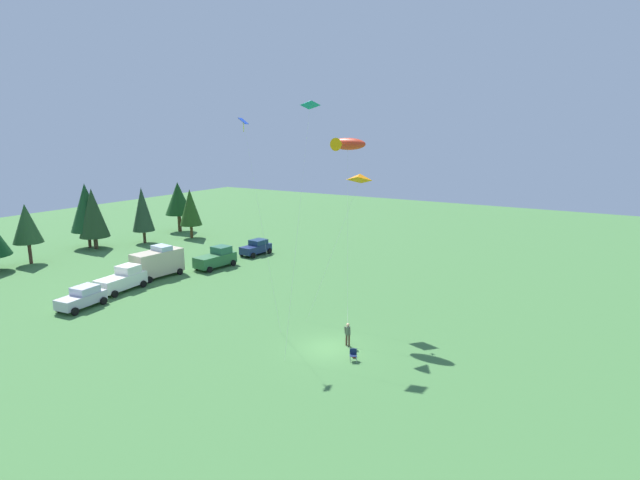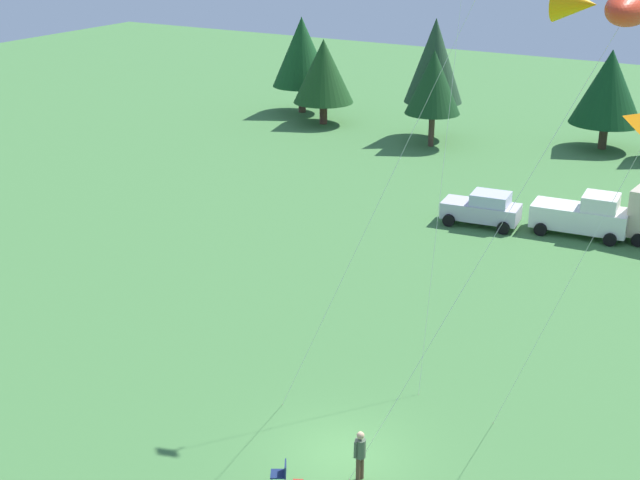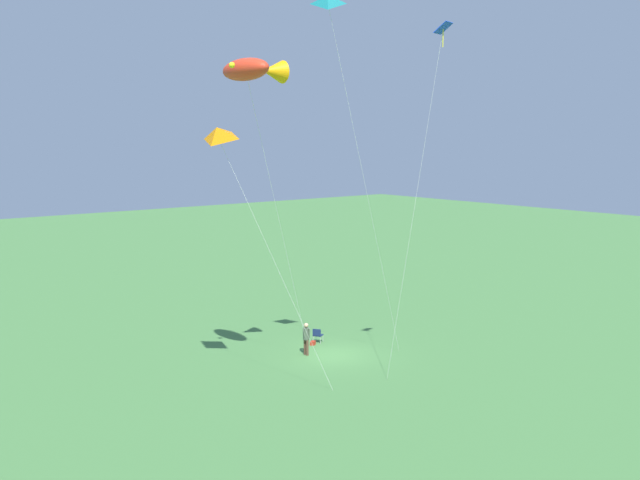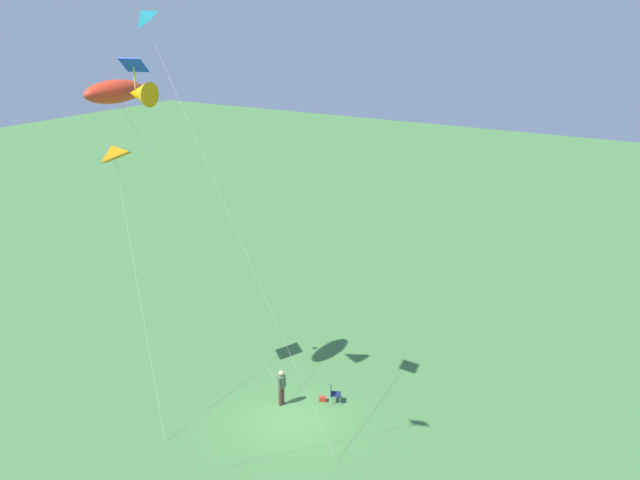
{
  "view_description": "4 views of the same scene",
  "coord_description": "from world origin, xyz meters",
  "px_view_note": "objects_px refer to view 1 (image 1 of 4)",
  "views": [
    {
      "loc": [
        -29.02,
        -16.7,
        15.2
      ],
      "look_at": [
        -0.93,
        0.19,
        8.14
      ],
      "focal_mm": 28.0,
      "sensor_mm": 36.0,
      "label": 1
    },
    {
      "loc": [
        11.67,
        -21.57,
        16.86
      ],
      "look_at": [
        -1.66,
        1.35,
        6.7
      ],
      "focal_mm": 50.0,
      "sensor_mm": 36.0,
      "label": 2
    },
    {
      "loc": [
        24.83,
        29.43,
        11.51
      ],
      "look_at": [
        -0.33,
        -1.54,
        5.99
      ],
      "focal_mm": 42.0,
      "sensor_mm": 36.0,
      "label": 3
    },
    {
      "loc": [
        -16.45,
        24.26,
        17.98
      ],
      "look_at": [
        -0.17,
        -2.3,
        7.88
      ],
      "focal_mm": 42.0,
      "sensor_mm": 36.0,
      "label": 4
    }
  ],
  "objects_px": {
    "person_kite_flyer": "(348,333)",
    "folding_chair": "(353,354)",
    "truck_green_flatbed": "(216,258)",
    "kite_delta_orange": "(360,177)",
    "van_camper_beige": "(158,262)",
    "truck_white_pickup": "(122,279)",
    "kite_delta_teal": "(309,105)",
    "kite_large_fish": "(346,144)",
    "car_silver_compact": "(82,298)",
    "backpack_on_grass": "(354,356)",
    "kite_diamond_blue": "(246,135)",
    "car_navy_hatch": "(256,247)"
  },
  "relations": [
    {
      "from": "kite_diamond_blue",
      "to": "car_silver_compact",
      "type": "bearing_deg",
      "value": 105.28
    },
    {
      "from": "person_kite_flyer",
      "to": "folding_chair",
      "type": "distance_m",
      "value": 2.49
    },
    {
      "from": "person_kite_flyer",
      "to": "kite_large_fish",
      "type": "bearing_deg",
      "value": -146.23
    },
    {
      "from": "car_navy_hatch",
      "to": "car_silver_compact",
      "type": "bearing_deg",
      "value": -176.91
    },
    {
      "from": "backpack_on_grass",
      "to": "car_navy_hatch",
      "type": "height_order",
      "value": "car_navy_hatch"
    },
    {
      "from": "person_kite_flyer",
      "to": "car_navy_hatch",
      "type": "xyz_separation_m",
      "value": [
        18.62,
        23.02,
        -0.07
      ]
    },
    {
      "from": "kite_large_fish",
      "to": "kite_diamond_blue",
      "type": "distance_m",
      "value": 8.0
    },
    {
      "from": "truck_green_flatbed",
      "to": "backpack_on_grass",
      "type": "bearing_deg",
      "value": -112.54
    },
    {
      "from": "person_kite_flyer",
      "to": "folding_chair",
      "type": "xyz_separation_m",
      "value": [
        -1.95,
        -1.45,
        -0.53
      ]
    },
    {
      "from": "kite_delta_teal",
      "to": "van_camper_beige",
      "type": "bearing_deg",
      "value": 82.48
    },
    {
      "from": "truck_green_flatbed",
      "to": "kite_delta_orange",
      "type": "distance_m",
      "value": 23.47
    },
    {
      "from": "van_camper_beige",
      "to": "kite_delta_orange",
      "type": "bearing_deg",
      "value": -80.5
    },
    {
      "from": "truck_green_flatbed",
      "to": "folding_chair",
      "type": "bearing_deg",
      "value": -113.24
    },
    {
      "from": "folding_chair",
      "to": "kite_large_fish",
      "type": "relative_size",
      "value": 0.06
    },
    {
      "from": "backpack_on_grass",
      "to": "folding_chair",
      "type": "bearing_deg",
      "value": -159.02
    },
    {
      "from": "car_silver_compact",
      "to": "folding_chair",
      "type": "bearing_deg",
      "value": -89.41
    },
    {
      "from": "truck_white_pickup",
      "to": "kite_delta_orange",
      "type": "distance_m",
      "value": 25.74
    },
    {
      "from": "person_kite_flyer",
      "to": "van_camper_beige",
      "type": "distance_m",
      "value": 26.4
    },
    {
      "from": "folding_chair",
      "to": "van_camper_beige",
      "type": "xyz_separation_m",
      "value": [
        7.2,
        27.32,
        1.16
      ]
    },
    {
      "from": "car_navy_hatch",
      "to": "kite_large_fish",
      "type": "distance_m",
      "value": 27.28
    },
    {
      "from": "van_camper_beige",
      "to": "person_kite_flyer",
      "type": "bearing_deg",
      "value": -95.95
    },
    {
      "from": "car_silver_compact",
      "to": "car_navy_hatch",
      "type": "relative_size",
      "value": 1.0
    },
    {
      "from": "backpack_on_grass",
      "to": "car_navy_hatch",
      "type": "xyz_separation_m",
      "value": [
        20.09,
        24.29,
        0.84
      ]
    },
    {
      "from": "folding_chair",
      "to": "backpack_on_grass",
      "type": "xyz_separation_m",
      "value": [
        0.48,
        0.18,
        -0.38
      ]
    },
    {
      "from": "person_kite_flyer",
      "to": "kite_delta_teal",
      "type": "relative_size",
      "value": 0.1
    },
    {
      "from": "kite_large_fish",
      "to": "kite_diamond_blue",
      "type": "bearing_deg",
      "value": 140.33
    },
    {
      "from": "truck_white_pickup",
      "to": "kite_delta_teal",
      "type": "bearing_deg",
      "value": -88.43
    },
    {
      "from": "kite_large_fish",
      "to": "van_camper_beige",
      "type": "bearing_deg",
      "value": 90.43
    },
    {
      "from": "car_silver_compact",
      "to": "kite_delta_teal",
      "type": "xyz_separation_m",
      "value": [
        7.44,
        -19.16,
        16.31
      ]
    },
    {
      "from": "kite_large_fish",
      "to": "person_kite_flyer",
      "type": "bearing_deg",
      "value": -149.08
    },
    {
      "from": "car_silver_compact",
      "to": "kite_diamond_blue",
      "type": "xyz_separation_m",
      "value": [
        4.26,
        -15.61,
        14.09
      ]
    },
    {
      "from": "person_kite_flyer",
      "to": "backpack_on_grass",
      "type": "relative_size",
      "value": 5.44
    },
    {
      "from": "kite_diamond_blue",
      "to": "kite_delta_teal",
      "type": "relative_size",
      "value": 0.92
    },
    {
      "from": "kite_delta_orange",
      "to": "kite_diamond_blue",
      "type": "bearing_deg",
      "value": 143.08
    },
    {
      "from": "kite_diamond_blue",
      "to": "kite_delta_orange",
      "type": "distance_m",
      "value": 10.07
    },
    {
      "from": "kite_diamond_blue",
      "to": "kite_delta_orange",
      "type": "bearing_deg",
      "value": -36.92
    },
    {
      "from": "kite_delta_teal",
      "to": "backpack_on_grass",
      "type": "bearing_deg",
      "value": -123.07
    },
    {
      "from": "car_navy_hatch",
      "to": "kite_large_fish",
      "type": "bearing_deg",
      "value": -118.39
    },
    {
      "from": "car_silver_compact",
      "to": "kite_delta_orange",
      "type": "height_order",
      "value": "kite_delta_orange"
    },
    {
      "from": "truck_white_pickup",
      "to": "kite_diamond_blue",
      "type": "height_order",
      "value": "kite_diamond_blue"
    },
    {
      "from": "folding_chair",
      "to": "truck_white_pickup",
      "type": "height_order",
      "value": "truck_white_pickup"
    },
    {
      "from": "backpack_on_grass",
      "to": "kite_large_fish",
      "type": "relative_size",
      "value": 0.02
    },
    {
      "from": "truck_white_pickup",
      "to": "car_silver_compact",
      "type": "bearing_deg",
      "value": -171.44
    },
    {
      "from": "truck_white_pickup",
      "to": "folding_chair",
      "type": "bearing_deg",
      "value": -99.41
    },
    {
      "from": "van_camper_beige",
      "to": "kite_large_fish",
      "type": "height_order",
      "value": "kite_large_fish"
    },
    {
      "from": "folding_chair",
      "to": "van_camper_beige",
      "type": "bearing_deg",
      "value": -134.72
    },
    {
      "from": "backpack_on_grass",
      "to": "car_silver_compact",
      "type": "xyz_separation_m",
      "value": [
        -3.51,
        25.21,
        0.84
      ]
    },
    {
      "from": "car_silver_compact",
      "to": "kite_delta_teal",
      "type": "bearing_deg",
      "value": -74.97
    },
    {
      "from": "car_silver_compact",
      "to": "kite_large_fish",
      "type": "height_order",
      "value": "kite_large_fish"
    },
    {
      "from": "truck_green_flatbed",
      "to": "person_kite_flyer",
      "type": "bearing_deg",
      "value": -110.97
    }
  ]
}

